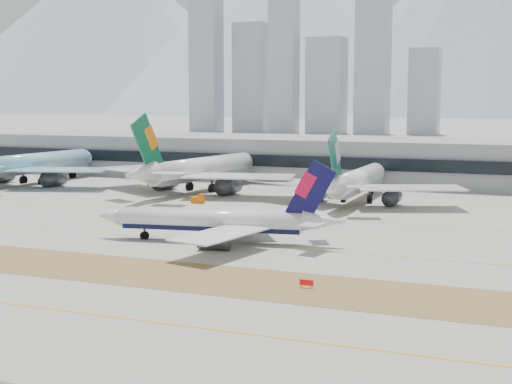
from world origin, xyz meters
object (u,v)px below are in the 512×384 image
at_px(taxiing_airliner, 220,222).
at_px(widebody_korean, 30,165).
at_px(terminal, 355,159).
at_px(widebody_cathay, 356,182).
at_px(widebody_eva, 198,170).

distance_m(taxiing_airliner, widebody_korean, 121.13).
bearing_deg(terminal, widebody_korean, -152.69).
distance_m(widebody_korean, widebody_cathay, 113.60).
bearing_deg(terminal, widebody_cathay, -76.51).
bearing_deg(widebody_korean, terminal, -57.29).
bearing_deg(widebody_eva, widebody_cathay, -87.71).
height_order(taxiing_airliner, widebody_korean, widebody_korean).
distance_m(widebody_cathay, terminal, 56.93).
height_order(widebody_korean, widebody_eva, widebody_eva).
xyz_separation_m(widebody_eva, terminal, (38.21, 48.94, 0.78)).
relative_size(widebody_korean, widebody_eva, 0.99).
bearing_deg(terminal, taxiing_airliner, -89.83).
relative_size(widebody_eva, terminal, 0.25).
height_order(widebody_eva, widebody_cathay, widebody_eva).
bearing_deg(widebody_korean, widebody_cathay, -86.39).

